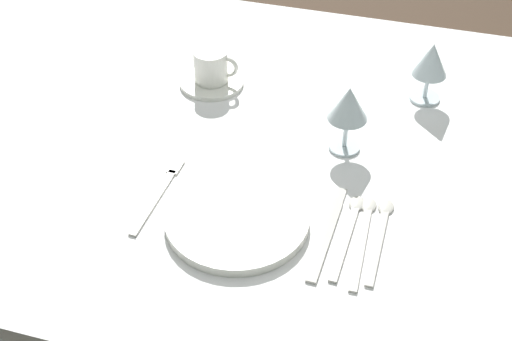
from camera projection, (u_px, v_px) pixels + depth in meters
name	position (u px, v px, depth m)	size (l,w,h in m)	color
dining_table	(276.00, 173.00, 1.45)	(1.80, 1.11, 0.74)	white
dinner_plate	(237.00, 219.00, 1.22)	(0.25, 0.25, 0.02)	white
fork_outer	(159.00, 192.00, 1.28)	(0.03, 0.21, 0.00)	beige
dinner_knife	(327.00, 235.00, 1.20)	(0.03, 0.23, 0.00)	beige
spoon_soup	(350.00, 226.00, 1.21)	(0.03, 0.21, 0.01)	beige
spoon_dessert	(364.00, 230.00, 1.21)	(0.03, 0.22, 0.01)	beige
spoon_tea	(381.00, 230.00, 1.21)	(0.03, 0.21, 0.01)	beige
saucer_left	(212.00, 82.00, 1.55)	(0.14, 0.14, 0.01)	white
coffee_cup_left	(212.00, 66.00, 1.52)	(0.10, 0.07, 0.07)	white
wine_glass_centre	(348.00, 106.00, 1.31)	(0.08, 0.08, 0.14)	silver
wine_glass_left	(431.00, 62.00, 1.45)	(0.07, 0.07, 0.13)	silver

